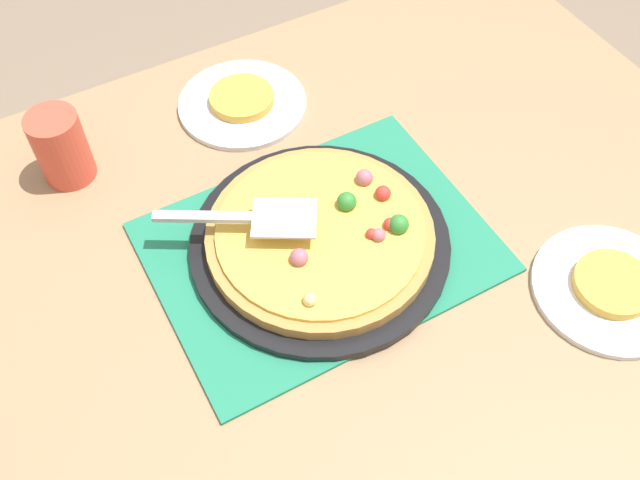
# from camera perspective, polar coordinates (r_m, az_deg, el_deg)

# --- Properties ---
(ground_plane) EXTENTS (8.00, 8.00, 0.00)m
(ground_plane) POSITION_cam_1_polar(r_m,az_deg,el_deg) (1.72, -0.00, -15.41)
(ground_plane) COLOR #84705B
(dining_table) EXTENTS (1.40, 1.00, 0.75)m
(dining_table) POSITION_cam_1_polar(r_m,az_deg,el_deg) (1.15, -0.00, -3.84)
(dining_table) COLOR #9E7A56
(dining_table) RESTS_ON ground_plane
(placemat) EXTENTS (0.48, 0.36, 0.01)m
(placemat) POSITION_cam_1_polar(r_m,az_deg,el_deg) (1.06, -0.00, -0.55)
(placemat) COLOR #237F5B
(placemat) RESTS_ON dining_table
(pizza_pan) EXTENTS (0.38, 0.38, 0.01)m
(pizza_pan) POSITION_cam_1_polar(r_m,az_deg,el_deg) (1.05, -0.00, -0.23)
(pizza_pan) COLOR black
(pizza_pan) RESTS_ON placemat
(pizza) EXTENTS (0.33, 0.33, 0.05)m
(pizza) POSITION_cam_1_polar(r_m,az_deg,el_deg) (1.03, 0.13, 0.48)
(pizza) COLOR #B78442
(pizza) RESTS_ON pizza_pan
(plate_near_left) EXTENTS (0.22, 0.22, 0.01)m
(plate_near_left) POSITION_cam_1_polar(r_m,az_deg,el_deg) (1.26, -6.18, 10.70)
(plate_near_left) COLOR white
(plate_near_left) RESTS_ON dining_table
(plate_far_right) EXTENTS (0.22, 0.22, 0.01)m
(plate_far_right) POSITION_cam_1_polar(r_m,az_deg,el_deg) (1.09, 22.03, -3.62)
(plate_far_right) COLOR white
(plate_far_right) RESTS_ON dining_table
(served_slice_left) EXTENTS (0.11, 0.11, 0.02)m
(served_slice_left) POSITION_cam_1_polar(r_m,az_deg,el_deg) (1.26, -6.23, 11.14)
(served_slice_left) COLOR gold
(served_slice_left) RESTS_ON plate_near_left
(served_slice_right) EXTENTS (0.11, 0.11, 0.02)m
(served_slice_right) POSITION_cam_1_polar(r_m,az_deg,el_deg) (1.08, 22.24, -3.25)
(served_slice_right) COLOR gold
(served_slice_right) RESTS_ON plate_far_right
(cup_near) EXTENTS (0.08, 0.08, 0.12)m
(cup_near) POSITION_cam_1_polar(r_m,az_deg,el_deg) (1.18, -19.86, 6.94)
(cup_near) COLOR #E04C38
(cup_near) RESTS_ON dining_table
(pizza_server) EXTENTS (0.22, 0.15, 0.01)m
(pizza_server) POSITION_cam_1_polar(r_m,az_deg,el_deg) (1.01, -5.57, 1.79)
(pizza_server) COLOR silver
(pizza_server) RESTS_ON pizza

